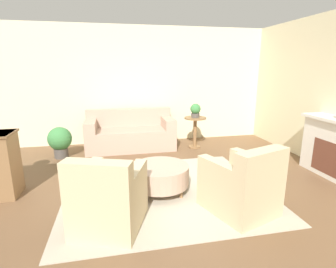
{
  "coord_description": "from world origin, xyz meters",
  "views": [
    {
      "loc": [
        -0.72,
        -3.59,
        1.82
      ],
      "look_at": [
        0.15,
        0.55,
        0.75
      ],
      "focal_mm": 28.0,
      "sensor_mm": 36.0,
      "label": 1
    }
  ],
  "objects_px": {
    "side_table": "(195,127)",
    "potted_plant_on_side_table": "(195,110)",
    "couch": "(130,134)",
    "armchair_right": "(242,187)",
    "ottoman_table": "(160,175)",
    "potted_plant_floor": "(60,140)",
    "armchair_left": "(108,200)"
  },
  "relations": [
    {
      "from": "potted_plant_on_side_table",
      "to": "potted_plant_floor",
      "type": "xyz_separation_m",
      "value": [
        -2.95,
        -0.13,
        -0.51
      ]
    },
    {
      "from": "armchair_left",
      "to": "potted_plant_floor",
      "type": "relative_size",
      "value": 1.58
    },
    {
      "from": "armchair_left",
      "to": "armchair_right",
      "type": "distance_m",
      "value": 1.66
    },
    {
      "from": "armchair_right",
      "to": "ottoman_table",
      "type": "bearing_deg",
      "value": 139.64
    },
    {
      "from": "armchair_right",
      "to": "potted_plant_on_side_table",
      "type": "xyz_separation_m",
      "value": [
        0.28,
        2.87,
        0.53
      ]
    },
    {
      "from": "couch",
      "to": "side_table",
      "type": "xyz_separation_m",
      "value": [
        1.48,
        -0.26,
        0.15
      ]
    },
    {
      "from": "couch",
      "to": "armchair_right",
      "type": "relative_size",
      "value": 1.93
    },
    {
      "from": "couch",
      "to": "potted_plant_on_side_table",
      "type": "distance_m",
      "value": 1.6
    },
    {
      "from": "potted_plant_floor",
      "to": "potted_plant_on_side_table",
      "type": "bearing_deg",
      "value": 2.44
    },
    {
      "from": "ottoman_table",
      "to": "potted_plant_on_side_table",
      "type": "relative_size",
      "value": 2.7
    },
    {
      "from": "potted_plant_floor",
      "to": "side_table",
      "type": "bearing_deg",
      "value": 2.44
    },
    {
      "from": "couch",
      "to": "side_table",
      "type": "height_order",
      "value": "couch"
    },
    {
      "from": "side_table",
      "to": "potted_plant_on_side_table",
      "type": "height_order",
      "value": "potted_plant_on_side_table"
    },
    {
      "from": "armchair_right",
      "to": "ottoman_table",
      "type": "relative_size",
      "value": 1.2
    },
    {
      "from": "armchair_left",
      "to": "potted_plant_floor",
      "type": "height_order",
      "value": "armchair_left"
    },
    {
      "from": "armchair_right",
      "to": "potted_plant_floor",
      "type": "distance_m",
      "value": 3.82
    },
    {
      "from": "couch",
      "to": "armchair_left",
      "type": "bearing_deg",
      "value": -98.44
    },
    {
      "from": "ottoman_table",
      "to": "potted_plant_on_side_table",
      "type": "xyz_separation_m",
      "value": [
        1.2,
        2.09,
        0.61
      ]
    },
    {
      "from": "armchair_left",
      "to": "ottoman_table",
      "type": "xyz_separation_m",
      "value": [
        0.74,
        0.78,
        -0.08
      ]
    },
    {
      "from": "armchair_left",
      "to": "ottoman_table",
      "type": "distance_m",
      "value": 1.08
    },
    {
      "from": "ottoman_table",
      "to": "potted_plant_floor",
      "type": "relative_size",
      "value": 1.32
    },
    {
      "from": "armchair_right",
      "to": "side_table",
      "type": "bearing_deg",
      "value": 84.37
    },
    {
      "from": "couch",
      "to": "armchair_left",
      "type": "relative_size",
      "value": 1.93
    },
    {
      "from": "ottoman_table",
      "to": "side_table",
      "type": "bearing_deg",
      "value": 60.19
    },
    {
      "from": "potted_plant_on_side_table",
      "to": "potted_plant_floor",
      "type": "distance_m",
      "value": 2.99
    },
    {
      "from": "armchair_left",
      "to": "potted_plant_on_side_table",
      "type": "distance_m",
      "value": 3.51
    },
    {
      "from": "side_table",
      "to": "potted_plant_floor",
      "type": "xyz_separation_m",
      "value": [
        -2.95,
        -0.13,
        -0.11
      ]
    },
    {
      "from": "couch",
      "to": "armchair_right",
      "type": "xyz_separation_m",
      "value": [
        1.2,
        -3.13,
        0.03
      ]
    },
    {
      "from": "armchair_right",
      "to": "side_table",
      "type": "relative_size",
      "value": 1.43
    },
    {
      "from": "potted_plant_on_side_table",
      "to": "side_table",
      "type": "bearing_deg",
      "value": 90.0
    },
    {
      "from": "armchair_left",
      "to": "potted_plant_floor",
      "type": "distance_m",
      "value": 2.92
    },
    {
      "from": "side_table",
      "to": "potted_plant_floor",
      "type": "height_order",
      "value": "side_table"
    }
  ]
}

